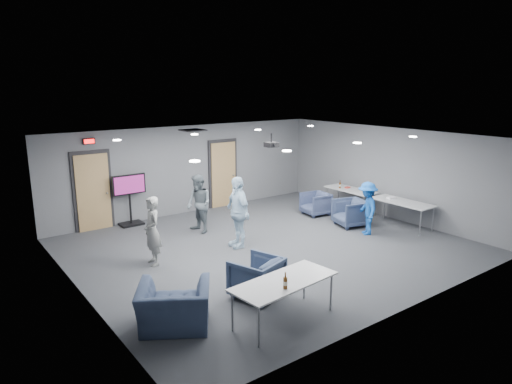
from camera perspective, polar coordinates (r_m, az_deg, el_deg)
floor at (r=11.39m, az=1.62°, el=-6.82°), size 9.00×9.00×0.00m
ceiling at (r=10.76m, az=1.71°, el=6.79°), size 9.00×9.00×0.00m
wall_back at (r=14.29m, az=-8.32°, el=2.82°), size 9.00×0.02×2.70m
wall_front at (r=8.36m, az=18.96°, el=-5.37°), size 9.00×0.02×2.70m
wall_left at (r=9.03m, az=-21.44°, el=-4.19°), size 0.02×8.00×2.70m
wall_right at (r=14.17m, az=16.13°, el=2.35°), size 0.02×8.00×2.70m
door_left at (r=13.18m, az=-19.71°, el=0.03°), size 1.06×0.17×2.24m
door_right at (r=14.90m, az=-4.13°, el=2.25°), size 1.06×0.17×2.24m
exit_sign at (r=12.93m, az=-20.16°, el=5.98°), size 0.32×0.08×0.16m
hvac_diffuser at (r=12.82m, az=-7.92°, el=7.67°), size 0.60×0.60×0.03m
downlights at (r=10.77m, az=1.71°, el=6.72°), size 6.18×3.78×0.02m
person_a at (r=10.32m, az=-12.83°, el=-4.79°), size 0.43×0.60×1.55m
person_b at (r=12.31m, az=-7.17°, el=-1.51°), size 0.65×0.81×1.58m
person_c at (r=11.15m, az=-2.30°, el=-2.51°), size 0.56×1.08×1.77m
person_d at (r=12.46m, az=13.72°, el=-2.00°), size 0.95×1.06×1.42m
chair_right_a at (r=14.11m, az=7.46°, el=-1.47°), size 0.85×0.83×0.69m
chair_right_b at (r=13.18m, az=11.73°, el=-2.56°), size 1.02×1.00×0.76m
chair_front_a at (r=8.72m, az=0.06°, el=-10.61°), size 1.05×1.07×0.78m
chair_front_b at (r=7.82m, az=-10.17°, el=-13.93°), size 1.51×1.47×0.75m
table_right_a at (r=14.53m, az=11.75°, el=0.15°), size 0.70×1.68×0.73m
table_right_b at (r=13.38m, az=17.81°, el=-1.33°), size 0.73×1.76×0.73m
table_front_left at (r=7.79m, az=3.54°, el=-11.27°), size 1.97×0.98×0.73m
bottle_front at (r=7.45m, az=3.68°, el=-11.25°), size 0.07×0.07×0.28m
bottle_right at (r=14.58m, az=10.45°, el=0.83°), size 0.07×0.07×0.25m
snack_box at (r=14.66m, az=11.36°, el=0.57°), size 0.18×0.14×0.04m
wrapper at (r=13.62m, az=16.56°, el=-0.69°), size 0.26×0.21×0.05m
tv_stand at (r=13.34m, az=-15.51°, el=-0.57°), size 0.96×0.46×1.47m
projector at (r=11.86m, az=1.95°, el=5.97°), size 0.32×0.31×0.35m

